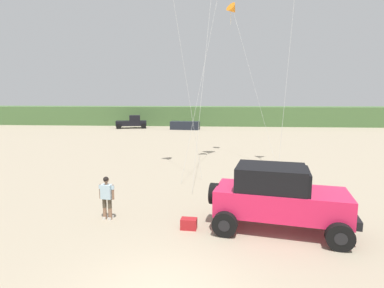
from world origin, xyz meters
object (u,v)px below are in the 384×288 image
Objects in this scene: distant_pickup at (132,122)px; kite_white_parafoil at (233,10)px; distant_sedan at (185,125)px; jeep at (278,196)px; person_watching at (107,195)px; cooler_box at (189,224)px.

kite_white_parafoil is (14.10, -21.65, 10.25)m from distant_pickup.
distant_sedan is at bearing -9.73° from distant_pickup.
kite_white_parafoil is (5.76, -20.22, 10.58)m from distant_sedan.
jeep is at bearing -85.95° from kite_white_parafoil.
jeep is 0.42× the size of kite_white_parafoil.
jeep is at bearing -3.86° from person_watching.
cooler_box is 18.23m from kite_white_parafoil.
distant_pickup is at bearing 176.36° from distant_sedan.
distant_pickup is (-15.10, 35.84, -0.26)m from jeep.
cooler_box is 0.11× the size of distant_pickup.
jeep reaches higher than distant_sedan.
cooler_box is at bearing -77.85° from distant_sedan.
kite_white_parafoil reaches higher than jeep.
cooler_box is 34.81m from distant_sedan.
jeep is 6.26m from person_watching.
distant_pickup is (-8.86, 35.42, 0.00)m from person_watching.
cooler_box is (-3.09, -0.21, -1.01)m from jeep.
distant_pickup reaches higher than distant_sedan.
person_watching is 3.30m from cooler_box.
distant_pickup is (-12.01, 36.04, 0.75)m from cooler_box.
distant_sedan is (-3.68, 34.61, 0.41)m from cooler_box.
person_watching is 36.51m from distant_pickup.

